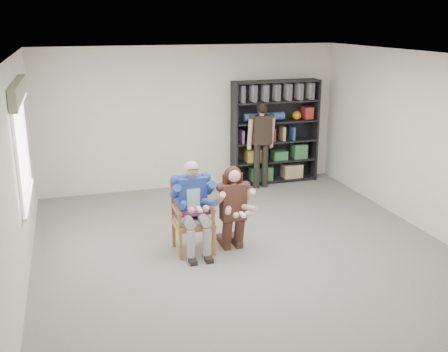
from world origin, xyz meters
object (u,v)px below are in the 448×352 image
object	(u,v)px
kneeling_woman	(234,210)
bookshelf	(275,132)
armchair	(193,217)
seated_man	(193,207)
standing_man	(261,146)

from	to	relation	value
kneeling_woman	bookshelf	xyz separation A→B (m)	(1.85, 2.99, 0.42)
armchair	seated_man	xyz separation A→B (m)	(0.00, 0.00, 0.16)
seated_man	kneeling_woman	size ratio (longest dim) A/B	1.09
armchair	seated_man	bearing A→B (deg)	-0.80
bookshelf	armchair	bearing A→B (deg)	-130.23
armchair	standing_man	size ratio (longest dim) A/B	0.61
kneeling_woman	bookshelf	world-z (taller)	bookshelf
armchair	seated_man	size ratio (longest dim) A/B	0.77
armchair	kneeling_woman	size ratio (longest dim) A/B	0.84
armchair	bookshelf	world-z (taller)	bookshelf
armchair	kneeling_woman	bearing A→B (deg)	-12.49
bookshelf	standing_man	bearing A→B (deg)	-144.31
armchair	kneeling_woman	world-z (taller)	kneeling_woman
seated_man	bookshelf	xyz separation A→B (m)	(2.43, 2.87, 0.37)
standing_man	seated_man	bearing A→B (deg)	-131.37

